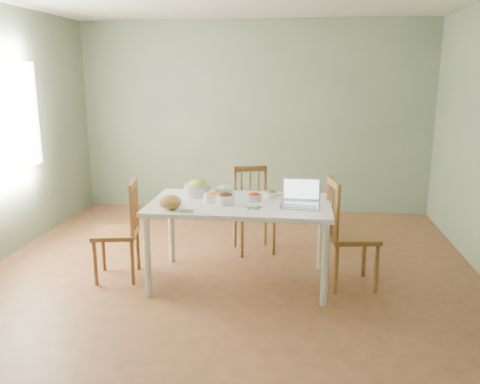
# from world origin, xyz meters

# --- Properties ---
(floor) EXTENTS (5.00, 5.00, 0.00)m
(floor) POSITION_xyz_m (0.00, 0.00, 0.00)
(floor) COLOR brown
(floor) RESTS_ON ground
(wall_back) EXTENTS (5.00, 0.00, 2.70)m
(wall_back) POSITION_xyz_m (0.00, 2.50, 1.35)
(wall_back) COLOR gray
(wall_back) RESTS_ON ground
(wall_front) EXTENTS (5.00, 0.00, 2.70)m
(wall_front) POSITION_xyz_m (0.00, -2.50, 1.35)
(wall_front) COLOR gray
(wall_front) RESTS_ON ground
(dining_table) EXTENTS (1.69, 0.95, 0.79)m
(dining_table) POSITION_xyz_m (0.13, -0.13, 0.40)
(dining_table) COLOR white
(dining_table) RESTS_ON floor
(chair_far) EXTENTS (0.53, 0.52, 0.95)m
(chair_far) POSITION_xyz_m (0.18, 0.72, 0.48)
(chair_far) COLOR brown
(chair_far) RESTS_ON floor
(chair_left) EXTENTS (0.48, 0.50, 0.97)m
(chair_left) POSITION_xyz_m (-1.08, -0.19, 0.49)
(chair_left) COLOR brown
(chair_left) RESTS_ON floor
(chair_right) EXTENTS (0.50, 0.52, 1.03)m
(chair_right) POSITION_xyz_m (1.18, -0.08, 0.51)
(chair_right) COLOR brown
(chair_right) RESTS_ON floor
(bread_boule) EXTENTS (0.25, 0.25, 0.13)m
(bread_boule) POSITION_xyz_m (-0.46, -0.43, 0.85)
(bread_boule) COLOR #C58C47
(bread_boule) RESTS_ON dining_table
(butter_stick) EXTENTS (0.12, 0.05, 0.03)m
(butter_stick) POSITION_xyz_m (-0.29, -0.53, 0.81)
(butter_stick) COLOR #F3EBBF
(butter_stick) RESTS_ON dining_table
(bowl_squash) EXTENTS (0.33, 0.33, 0.15)m
(bowl_squash) POSITION_xyz_m (-0.32, 0.08, 0.87)
(bowl_squash) COLOR gold
(bowl_squash) RESTS_ON dining_table
(bowl_carrot) EXTENTS (0.17, 0.17, 0.09)m
(bowl_carrot) POSITION_xyz_m (-0.13, -0.12, 0.84)
(bowl_carrot) COLOR #FD4716
(bowl_carrot) RESTS_ON dining_table
(bowl_onion) EXTENTS (0.18, 0.18, 0.10)m
(bowl_onion) POSITION_xyz_m (-0.06, 0.13, 0.84)
(bowl_onion) COLOR beige
(bowl_onion) RESTS_ON dining_table
(bowl_mushroom) EXTENTS (0.19, 0.19, 0.11)m
(bowl_mushroom) POSITION_xyz_m (0.01, -0.21, 0.85)
(bowl_mushroom) COLOR #40190F
(bowl_mushroom) RESTS_ON dining_table
(bowl_redpep) EXTENTS (0.17, 0.17, 0.08)m
(bowl_redpep) POSITION_xyz_m (0.26, -0.05, 0.83)
(bowl_redpep) COLOR red
(bowl_redpep) RESTS_ON dining_table
(bowl_broccoli) EXTENTS (0.16, 0.16, 0.08)m
(bowl_broccoli) POSITION_xyz_m (0.41, 0.08, 0.83)
(bowl_broccoli) COLOR #2A5B25
(bowl_broccoli) RESTS_ON dining_table
(flatbread) EXTENTS (0.20, 0.20, 0.02)m
(flatbread) POSITION_xyz_m (0.43, 0.24, 0.80)
(flatbread) COLOR tan
(flatbread) RESTS_ON dining_table
(basil_bunch) EXTENTS (0.17, 0.17, 0.02)m
(basil_bunch) POSITION_xyz_m (0.27, -0.32, 0.80)
(basil_bunch) COLOR #2A6E29
(basil_bunch) RESTS_ON dining_table
(laptop) EXTENTS (0.37, 0.33, 0.24)m
(laptop) POSITION_xyz_m (0.69, -0.22, 0.91)
(laptop) COLOR silver
(laptop) RESTS_ON dining_table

